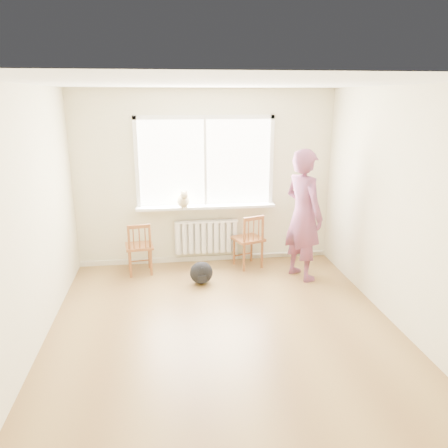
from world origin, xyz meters
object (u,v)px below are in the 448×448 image
object	(u,v)px
backpack	(201,273)
chair_right	(250,241)
person	(303,215)
chair_left	(140,248)
cat	(183,200)

from	to	relation	value
backpack	chair_right	bearing A→B (deg)	33.53
chair_right	person	bearing A→B (deg)	125.86
chair_left	cat	bearing A→B (deg)	-168.15
person	cat	distance (m)	1.81
chair_right	person	size ratio (longest dim) A/B	0.45
chair_right	cat	size ratio (longest dim) A/B	1.92
person	backpack	bearing A→B (deg)	67.61
chair_left	person	bearing A→B (deg)	162.40
chair_right	chair_left	bearing A→B (deg)	-17.82
chair_left	backpack	world-z (taller)	chair_left
chair_left	chair_right	size ratio (longest dim) A/B	0.94
person	backpack	size ratio (longest dim) A/B	5.79
chair_right	person	distance (m)	0.98
chair_right	cat	world-z (taller)	cat
chair_left	backpack	distance (m)	1.03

